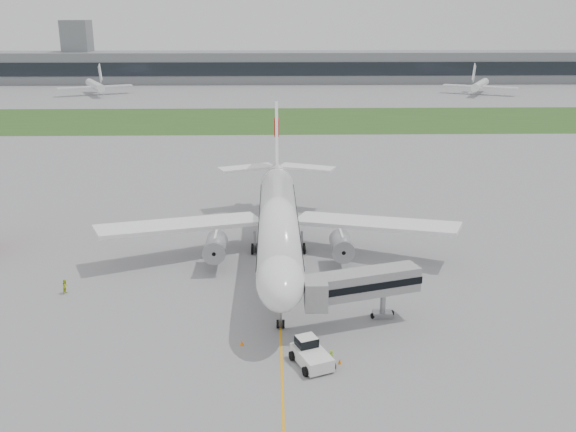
{
  "coord_description": "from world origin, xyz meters",
  "views": [
    {
      "loc": [
        -0.72,
        -74.97,
        31.31
      ],
      "look_at": [
        1.2,
        2.0,
        6.8
      ],
      "focal_mm": 40.0,
      "sensor_mm": 36.0,
      "label": 1
    }
  ],
  "objects_px": {
    "airliner": "(278,218)",
    "ground_crew_near": "(331,358)",
    "jet_bridge": "(357,285)",
    "pushback_tug": "(310,353)"
  },
  "relations": [
    {
      "from": "ground_crew_near",
      "to": "airliner",
      "type": "bearing_deg",
      "value": -121.29
    },
    {
      "from": "jet_bridge",
      "to": "ground_crew_near",
      "type": "height_order",
      "value": "jet_bridge"
    },
    {
      "from": "jet_bridge",
      "to": "ground_crew_near",
      "type": "distance_m",
      "value": 9.71
    },
    {
      "from": "airliner",
      "to": "ground_crew_near",
      "type": "distance_m",
      "value": 28.35
    },
    {
      "from": "jet_bridge",
      "to": "ground_crew_near",
      "type": "relative_size",
      "value": 7.47
    },
    {
      "from": "airliner",
      "to": "ground_crew_near",
      "type": "xyz_separation_m",
      "value": [
        4.54,
        -27.57,
        -4.82
      ]
    },
    {
      "from": "airliner",
      "to": "jet_bridge",
      "type": "height_order",
      "value": "airliner"
    },
    {
      "from": "airliner",
      "to": "ground_crew_near",
      "type": "bearing_deg",
      "value": -80.64
    },
    {
      "from": "airliner",
      "to": "ground_crew_near",
      "type": "relative_size",
      "value": 32.01
    },
    {
      "from": "pushback_tug",
      "to": "ground_crew_near",
      "type": "xyz_separation_m",
      "value": [
        1.85,
        -0.6,
        -0.22
      ]
    }
  ]
}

